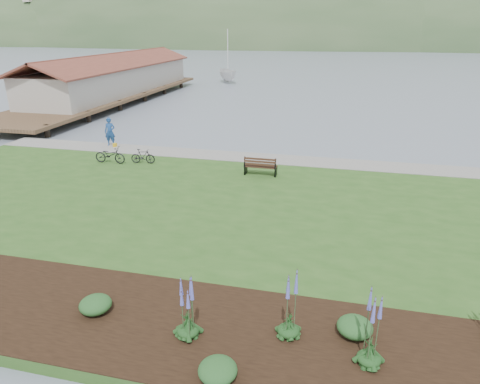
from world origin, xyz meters
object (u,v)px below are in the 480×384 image
object	(u,v)px
park_bench	(260,166)
person	(110,129)
bicycle_a	(110,155)
sailboat	(228,83)

from	to	relation	value
park_bench	person	xyz separation A→B (m)	(-11.54, 3.87, 0.61)
park_bench	bicycle_a	world-z (taller)	park_bench
person	bicycle_a	size ratio (longest dim) A/B	1.19
park_bench	person	distance (m)	12.19
bicycle_a	sailboat	distance (m)	43.62
person	park_bench	bearing A→B (deg)	-31.21
person	sailboat	distance (m)	39.77
park_bench	bicycle_a	bearing A→B (deg)	179.50
park_bench	sailboat	xyz separation A→B (m)	(-13.56, 43.56, -0.96)
park_bench	sailboat	distance (m)	45.63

